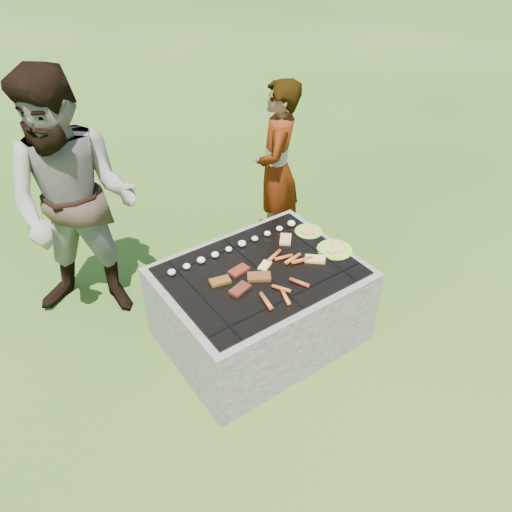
# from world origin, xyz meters

# --- Properties ---
(lawn) EXTENTS (60.00, 60.00, 0.00)m
(lawn) POSITION_xyz_m (0.00, 0.00, 0.00)
(lawn) COLOR #254C13
(lawn) RESTS_ON ground
(fire_pit) EXTENTS (1.30, 1.00, 0.62)m
(fire_pit) POSITION_xyz_m (0.00, 0.00, 0.28)
(fire_pit) COLOR gray
(fire_pit) RESTS_ON ground
(mushrooms) EXTENTS (1.06, 0.06, 0.04)m
(mushrooms) POSITION_xyz_m (0.01, 0.30, 0.63)
(mushrooms) COLOR beige
(mushrooms) RESTS_ON fire_pit
(pork_slabs) EXTENTS (0.39, 0.27, 0.02)m
(pork_slabs) POSITION_xyz_m (-0.16, -0.01, 0.62)
(pork_slabs) COLOR #9C661C
(pork_slabs) RESTS_ON fire_pit
(sausages) EXTENTS (0.55, 0.49, 0.03)m
(sausages) POSITION_xyz_m (0.10, -0.14, 0.63)
(sausages) COLOR #C1441F
(sausages) RESTS_ON fire_pit
(bread_on_grate) EXTENTS (0.46, 0.45, 0.02)m
(bread_on_grate) POSITION_xyz_m (0.30, 0.02, 0.62)
(bread_on_grate) COLOR #EDD079
(bread_on_grate) RESTS_ON fire_pit
(plate_far) EXTENTS (0.23, 0.23, 0.03)m
(plate_far) POSITION_xyz_m (0.56, 0.17, 0.61)
(plate_far) COLOR yellow
(plate_far) RESTS_ON fire_pit
(plate_near) EXTENTS (0.33, 0.33, 0.03)m
(plate_near) POSITION_xyz_m (0.56, -0.11, 0.61)
(plate_near) COLOR #C6F23A
(plate_near) RESTS_ON fire_pit
(cook) EXTENTS (0.64, 0.65, 1.50)m
(cook) POSITION_xyz_m (0.79, 0.86, 0.75)
(cook) COLOR #A99C8D
(cook) RESTS_ON ground
(bystander) EXTENTS (1.14, 1.10, 1.85)m
(bystander) POSITION_xyz_m (-0.84, 0.98, 0.92)
(bystander) COLOR #AB978E
(bystander) RESTS_ON ground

